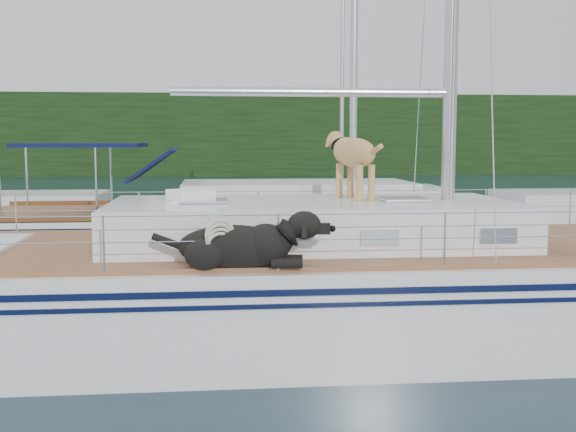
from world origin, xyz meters
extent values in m
plane|color=black|center=(0.00, 0.00, 0.00)|extent=(120.00, 120.00, 0.00)
cube|color=black|center=(0.00, 45.00, 3.00)|extent=(90.00, 3.00, 6.00)
cube|color=#595147|center=(0.00, 46.20, 0.60)|extent=(92.00, 1.00, 1.20)
cube|color=white|center=(0.00, 0.00, 0.50)|extent=(12.00, 3.80, 1.40)
cube|color=brown|center=(0.00, 0.00, 1.23)|extent=(11.52, 3.50, 0.06)
cube|color=white|center=(0.80, 0.00, 1.54)|extent=(5.20, 2.50, 0.55)
cylinder|color=silver|center=(0.80, 0.00, 3.21)|extent=(3.60, 0.12, 0.12)
cylinder|color=silver|center=(0.00, -1.75, 1.82)|extent=(10.56, 0.01, 0.01)
cylinder|color=silver|center=(0.00, 1.75, 1.82)|extent=(10.56, 0.01, 0.01)
cube|color=#2132D1|center=(-1.43, 1.60, 1.29)|extent=(0.73, 0.52, 0.05)
cube|color=white|center=(-0.78, 0.34, 1.88)|extent=(0.67, 0.64, 0.13)
torus|color=beige|center=(-0.41, -1.78, 1.62)|extent=(0.44, 0.25, 0.42)
cube|color=white|center=(0.07, 5.92, 0.45)|extent=(11.00, 3.50, 1.30)
cube|color=brown|center=(0.07, 5.92, 1.10)|extent=(10.56, 3.29, 0.06)
cube|color=white|center=(1.27, 5.92, 1.45)|extent=(4.80, 2.30, 0.55)
cube|color=#101445|center=(-3.13, 5.92, 2.50)|extent=(2.40, 2.30, 0.08)
cube|color=white|center=(4.00, 16.00, 0.40)|extent=(7.20, 3.00, 1.10)
cylinder|color=silver|center=(4.00, 16.00, 6.00)|extent=(0.14, 0.14, 11.00)
camera|label=1|loc=(-0.45, -9.23, 2.60)|focal=45.00mm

